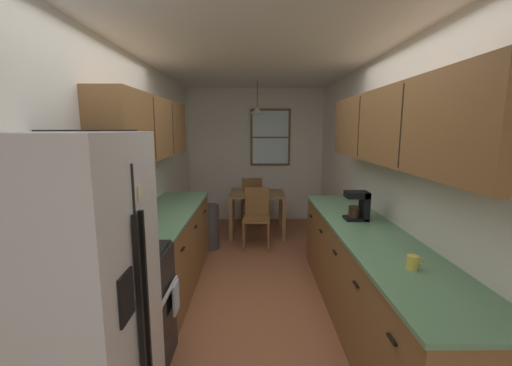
{
  "coord_description": "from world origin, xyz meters",
  "views": [
    {
      "loc": [
        -0.04,
        -2.78,
        1.79
      ],
      "look_at": [
        -0.01,
        1.15,
        1.14
      ],
      "focal_mm": 23.04,
      "sensor_mm": 36.0,
      "label": 1
    }
  ],
  "objects": [
    {
      "name": "refrigerator",
      "position": [
        -0.95,
        -1.28,
        0.89
      ],
      "size": [
        0.73,
        0.74,
        1.78
      ],
      "color": "silver",
      "rests_on": "ground"
    },
    {
      "name": "dining_chair_near",
      "position": [
        0.01,
        2.07,
        0.5
      ],
      "size": [
        0.42,
        0.42,
        0.9
      ],
      "color": "brown",
      "rests_on": "ground"
    },
    {
      "name": "table_serving_bowl",
      "position": [
        0.13,
        2.63,
        0.75
      ],
      "size": [
        0.17,
        0.17,
        0.06
      ],
      "primitive_type": "cylinder",
      "color": "#4C7299",
      "rests_on": "dining_table"
    },
    {
      "name": "ground_plane",
      "position": [
        0.0,
        1.0,
        0.0
      ],
      "size": [
        12.0,
        12.0,
        0.0
      ],
      "primitive_type": "plane",
      "color": "#995B3D"
    },
    {
      "name": "microwave_over_range",
      "position": [
        -1.11,
        -0.57,
        1.62
      ],
      "size": [
        0.39,
        0.62,
        0.33
      ],
      "color": "black"
    },
    {
      "name": "upper_cabinets_left",
      "position": [
        -1.14,
        0.75,
        1.79
      ],
      "size": [
        0.33,
        2.18,
        0.64
      ],
      "color": "brown"
    },
    {
      "name": "wall_right",
      "position": [
        1.35,
        1.0,
        1.27
      ],
      "size": [
        0.1,
        9.0,
        2.55
      ],
      "primitive_type": "cube",
      "color": "white",
      "rests_on": "ground"
    },
    {
      "name": "mug_by_coffeemaker",
      "position": [
        0.99,
        -0.79,
        0.95
      ],
      "size": [
        0.11,
        0.07,
        0.09
      ],
      "color": "#E5CC4C",
      "rests_on": "counter_right"
    },
    {
      "name": "trash_bin",
      "position": [
        -0.7,
        1.99,
        0.34
      ],
      "size": [
        0.29,
        0.29,
        0.67
      ],
      "primitive_type": "cylinder",
      "color": "#3F3F42",
      "rests_on": "ground"
    },
    {
      "name": "storage_canister",
      "position": [
        -1.0,
        -0.12,
        1.01
      ],
      "size": [
        0.11,
        0.11,
        0.21
      ],
      "color": "red",
      "rests_on": "counter_left"
    },
    {
      "name": "dining_chair_far",
      "position": [
        -0.07,
        3.24,
        0.5
      ],
      "size": [
        0.42,
        0.42,
        0.9
      ],
      "color": "brown",
      "rests_on": "ground"
    },
    {
      "name": "counter_left",
      "position": [
        -1.0,
        0.8,
        0.45
      ],
      "size": [
        0.64,
        2.1,
        0.9
      ],
      "color": "brown",
      "rests_on": "ground"
    },
    {
      "name": "back_window",
      "position": [
        0.29,
        3.58,
        1.63
      ],
      "size": [
        0.76,
        0.05,
        1.08
      ],
      "color": "brown"
    },
    {
      "name": "stove_range",
      "position": [
        -0.99,
        -0.57,
        0.47
      ],
      "size": [
        0.66,
        0.64,
        1.1
      ],
      "color": "black",
      "rests_on": "ground"
    },
    {
      "name": "dish_towel",
      "position": [
        -0.64,
        -0.41,
        0.5
      ],
      "size": [
        0.02,
        0.16,
        0.24
      ],
      "primitive_type": "cube",
      "color": "silver"
    },
    {
      "name": "counter_right",
      "position": [
        1.0,
        0.01,
        0.45
      ],
      "size": [
        0.64,
        3.1,
        0.9
      ],
      "color": "brown",
      "rests_on": "ground"
    },
    {
      "name": "pendant_light",
      "position": [
        0.02,
        2.66,
        2.08
      ],
      "size": [
        0.26,
        0.26,
        0.52
      ],
      "color": "black"
    },
    {
      "name": "upper_cabinets_right",
      "position": [
        1.14,
        -0.04,
        1.81
      ],
      "size": [
        0.33,
        2.78,
        0.62
      ],
      "color": "brown"
    },
    {
      "name": "wall_back",
      "position": [
        0.0,
        3.65,
        1.27
      ],
      "size": [
        4.4,
        0.1,
        2.55
      ],
      "primitive_type": "cube",
      "color": "white",
      "rests_on": "ground"
    },
    {
      "name": "coffee_maker",
      "position": [
        1.01,
        0.37,
        1.05
      ],
      "size": [
        0.22,
        0.18,
        0.28
      ],
      "color": "black",
      "rests_on": "counter_right"
    },
    {
      "name": "wall_left",
      "position": [
        -1.35,
        1.0,
        1.27
      ],
      "size": [
        0.1,
        9.0,
        2.55
      ],
      "primitive_type": "cube",
      "color": "white",
      "rests_on": "ground"
    },
    {
      "name": "ceiling_slab",
      "position": [
        0.0,
        1.0,
        2.59
      ],
      "size": [
        4.4,
        9.0,
        0.08
      ],
      "primitive_type": "cube",
      "color": "white"
    },
    {
      "name": "dining_table",
      "position": [
        0.02,
        2.66,
        0.6
      ],
      "size": [
        0.91,
        0.75,
        0.72
      ],
      "color": "olive",
      "rests_on": "ground"
    }
  ]
}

